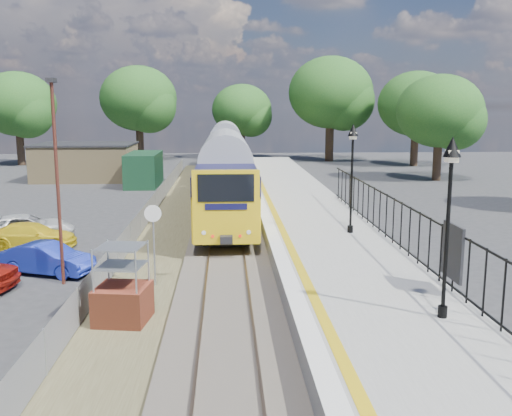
{
  "coord_description": "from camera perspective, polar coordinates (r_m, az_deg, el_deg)",
  "views": [
    {
      "loc": [
        0.0,
        -17.58,
        6.2
      ],
      "look_at": [
        1.26,
        6.0,
        2.0
      ],
      "focal_mm": 40.0,
      "sensor_mm": 36.0,
      "label": 1
    }
  ],
  "objects": [
    {
      "name": "car_white",
      "position": [
        28.84,
        -22.02,
        -1.84
      ],
      "size": [
        4.77,
        3.13,
        1.22
      ],
      "primitive_type": "imported",
      "rotation": [
        0.0,
        0.0,
        1.84
      ],
      "color": "silver",
      "rests_on": "ground"
    },
    {
      "name": "platform",
      "position": [
        26.55,
        6.12,
        -2.48
      ],
      "size": [
        5.0,
        70.0,
        0.9
      ],
      "primitive_type": "cube",
      "color": "gray",
      "rests_on": "ground"
    },
    {
      "name": "wire_fence",
      "position": [
        30.4,
        -10.95,
        -0.71
      ],
      "size": [
        0.06,
        52.0,
        1.2
      ],
      "color": "#999EA3",
      "rests_on": "ground"
    },
    {
      "name": "carpark_lamp",
      "position": [
        20.71,
        -19.31,
        3.62
      ],
      "size": [
        0.25,
        0.5,
        7.15
      ],
      "color": "#4C2219",
      "rests_on": "ground"
    },
    {
      "name": "palisade_fence",
      "position": [
        21.32,
        14.9,
        -2.07
      ],
      "size": [
        0.12,
        26.0,
        2.0
      ],
      "color": "black",
      "rests_on": "platform"
    },
    {
      "name": "speed_sign",
      "position": [
        19.89,
        -10.22,
        -2.3
      ],
      "size": [
        0.59,
        0.11,
        2.91
      ],
      "rotation": [
        0.0,
        0.0,
        0.04
      ],
      "color": "#999EA3",
      "rests_on": "ground"
    },
    {
      "name": "train",
      "position": [
        42.99,
        -3.05,
        4.93
      ],
      "size": [
        2.82,
        40.83,
        3.51
      ],
      "color": "gold",
      "rests_on": "ground"
    },
    {
      "name": "victorian_lamp_north",
      "position": [
        24.24,
        9.62,
        5.45
      ],
      "size": [
        0.44,
        0.44,
        4.6
      ],
      "color": "black",
      "rests_on": "platform"
    },
    {
      "name": "victorian_lamp_south",
      "position": [
        14.77,
        18.84,
        2.14
      ],
      "size": [
        0.44,
        0.44,
        4.6
      ],
      "color": "black",
      "rests_on": "platform"
    },
    {
      "name": "ground",
      "position": [
        18.64,
        -2.93,
        -9.36
      ],
      "size": [
        120.0,
        120.0,
        0.0
      ],
      "primitive_type": "plane",
      "color": "#2D2D30",
      "rests_on": "ground"
    },
    {
      "name": "brick_plinth",
      "position": [
        16.98,
        -13.24,
        -7.59
      ],
      "size": [
        1.65,
        1.65,
        2.34
      ],
      "rotation": [
        0.0,
        0.0,
        -0.15
      ],
      "color": "brown",
      "rests_on": "ground"
    },
    {
      "name": "tree_line",
      "position": [
        59.59,
        -1.73,
        10.48
      ],
      "size": [
        56.8,
        43.8,
        11.88
      ],
      "color": "#332319",
      "rests_on": "ground"
    },
    {
      "name": "outbuilding",
      "position": [
        50.21,
        -15.64,
        4.37
      ],
      "size": [
        10.8,
        10.1,
        3.12
      ],
      "color": "tan",
      "rests_on": "ground"
    },
    {
      "name": "car_yellow",
      "position": [
        27.29,
        -21.44,
        -2.57
      ],
      "size": [
        3.82,
        1.58,
        1.1
      ],
      "primitive_type": "imported",
      "rotation": [
        0.0,
        0.0,
        1.58
      ],
      "color": "yellow",
      "rests_on": "ground"
    },
    {
      "name": "track_bed",
      "position": [
        27.93,
        -3.96,
        -2.57
      ],
      "size": [
        5.9,
        80.0,
        0.29
      ],
      "color": "#473F38",
      "rests_on": "ground"
    },
    {
      "name": "platform_edge",
      "position": [
        26.21,
        1.68,
        -1.57
      ],
      "size": [
        0.9,
        70.0,
        0.01
      ],
      "color": "silver",
      "rests_on": "platform"
    },
    {
      "name": "car_blue",
      "position": [
        22.8,
        -20.13,
        -4.79
      ],
      "size": [
        3.8,
        2.39,
        1.18
      ],
      "primitive_type": "imported",
      "rotation": [
        0.0,
        0.0,
        1.23
      ],
      "color": "#1B2DA7",
      "rests_on": "ground"
    }
  ]
}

